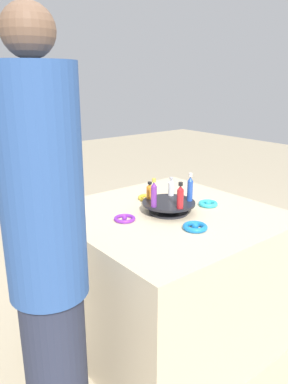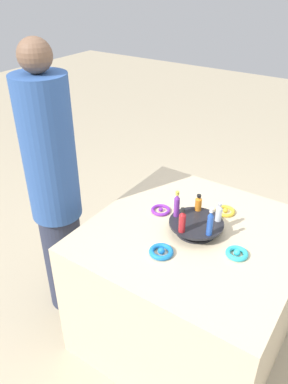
# 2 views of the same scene
# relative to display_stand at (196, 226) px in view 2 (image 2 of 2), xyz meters

# --- Properties ---
(ground_plane) EXTENTS (12.00, 12.00, 0.00)m
(ground_plane) POSITION_rel_display_stand_xyz_m (0.00, 0.00, -0.75)
(ground_plane) COLOR tan
(party_table) EXTENTS (0.99, 0.99, 0.72)m
(party_table) POSITION_rel_display_stand_xyz_m (0.00, 0.00, -0.39)
(party_table) COLOR beige
(party_table) RESTS_ON ground_plane
(display_stand) EXTENTS (0.26, 0.26, 0.06)m
(display_stand) POSITION_rel_display_stand_xyz_m (0.00, 0.00, 0.00)
(display_stand) COLOR black
(display_stand) RESTS_ON party_table
(bottle_clear) EXTENTS (0.03, 0.03, 0.10)m
(bottle_clear) POSITION_rel_display_stand_xyz_m (-0.08, -0.07, 0.07)
(bottle_clear) COLOR silver
(bottle_clear) RESTS_ON display_stand
(bottle_orange) EXTENTS (0.03, 0.03, 0.09)m
(bottle_orange) POSITION_rel_display_stand_xyz_m (0.04, -0.10, 0.06)
(bottle_orange) COLOR orange
(bottle_orange) RESTS_ON display_stand
(bottle_purple) EXTENTS (0.03, 0.03, 0.14)m
(bottle_purple) POSITION_rel_display_stand_xyz_m (0.11, 0.01, 0.09)
(bottle_purple) COLOR #702D93
(bottle_purple) RESTS_ON display_stand
(bottle_red) EXTENTS (0.03, 0.03, 0.13)m
(bottle_red) POSITION_rel_display_stand_xyz_m (0.02, 0.10, 0.08)
(bottle_red) COLOR #B21E23
(bottle_red) RESTS_ON display_stand
(bottle_blue) EXTENTS (0.03, 0.03, 0.14)m
(bottle_blue) POSITION_rel_display_stand_xyz_m (-0.09, 0.05, 0.09)
(bottle_blue) COLOR #234CAD
(bottle_blue) RESTS_ON display_stand
(ribbon_bow_teal) EXTENTS (0.10, 0.10, 0.03)m
(ribbon_bow_teal) POSITION_rel_display_stand_xyz_m (-0.23, 0.05, -0.02)
(ribbon_bow_teal) COLOR #2DB7CC
(ribbon_bow_teal) RESTS_ON party_table
(ribbon_bow_gold) EXTENTS (0.10, 0.10, 0.03)m
(ribbon_bow_gold) POSITION_rel_display_stand_xyz_m (-0.05, -0.23, -0.03)
(ribbon_bow_gold) COLOR gold
(ribbon_bow_gold) RESTS_ON party_table
(ribbon_bow_purple) EXTENTS (0.10, 0.10, 0.02)m
(ribbon_bow_purple) POSITION_rel_display_stand_xyz_m (0.23, -0.05, -0.03)
(ribbon_bow_purple) COLOR purple
(ribbon_bow_purple) RESTS_ON party_table
(ribbon_bow_blue) EXTENTS (0.11, 0.11, 0.03)m
(ribbon_bow_blue) POSITION_rel_display_stand_xyz_m (0.05, 0.23, -0.02)
(ribbon_bow_blue) COLOR blue
(ribbon_bow_blue) RESTS_ON party_table
(person_figure) EXTENTS (0.27, 0.27, 1.57)m
(person_figure) POSITION_rel_display_stand_xyz_m (0.74, 0.21, 0.04)
(person_figure) COLOR #282D42
(person_figure) RESTS_ON ground_plane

